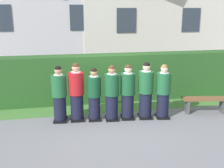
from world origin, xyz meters
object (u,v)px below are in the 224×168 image
object	(u,v)px
student_front_row_0	(59,95)
student_in_red_blazer	(77,93)
student_front_row_4	(128,93)
student_front_row_2	(94,96)
student_front_row_5	(146,92)
student_front_row_6	(163,93)
wooden_bench	(205,102)
student_front_row_3	(112,94)

from	to	relation	value
student_front_row_0	student_in_red_blazer	distance (m)	0.48
student_front_row_4	student_front_row_2	bearing A→B (deg)	175.33
student_front_row_4	student_front_row_5	xyz separation A→B (m)	(0.52, -0.04, 0.03)
student_front_row_6	student_front_row_0	bearing A→B (deg)	174.30
student_front_row_0	wooden_bench	world-z (taller)	student_front_row_0
student_front_row_2	student_front_row_3	xyz separation A→B (m)	(0.49, -0.08, 0.04)
student_front_row_0	student_front_row_2	xyz separation A→B (m)	(0.97, -0.08, -0.04)
student_front_row_6	wooden_bench	xyz separation A→B (m)	(1.42, 0.11, -0.41)
student_front_row_0	student_front_row_3	world-z (taller)	student_front_row_0
student_front_row_6	student_front_row_3	bearing A→B (deg)	174.85
student_front_row_0	student_front_row_3	xyz separation A→B (m)	(1.47, -0.16, -0.00)
student_front_row_0	student_in_red_blazer	world-z (taller)	student_in_red_blazer
wooden_bench	student_in_red_blazer	bearing A→B (deg)	177.29
student_front_row_0	student_in_red_blazer	bearing A→B (deg)	-0.56
student_front_row_2	student_front_row_6	distance (m)	2.00
wooden_bench	student_front_row_4	bearing A→B (deg)	179.38
student_in_red_blazer	student_front_row_6	bearing A→B (deg)	-6.69
student_front_row_2	student_front_row_4	bearing A→B (deg)	-4.67
student_front_row_3	student_front_row_4	world-z (taller)	student_front_row_3
student_front_row_4	student_front_row_0	bearing A→B (deg)	175.19
student_in_red_blazer	student_front_row_5	size ratio (longest dim) A/B	1.01
student_front_row_0	student_front_row_5	xyz separation A→B (m)	(2.46, -0.21, 0.02)
student_front_row_0	student_front_row_5	size ratio (longest dim) A/B	0.97
student_front_row_5	student_front_row_0	bearing A→B (deg)	175.18
student_front_row_0	wooden_bench	bearing A→B (deg)	-2.48
student_front_row_3	student_front_row_4	xyz separation A→B (m)	(0.47, -0.00, -0.00)
student_front_row_5	student_in_red_blazer	bearing A→B (deg)	174.15
student_front_row_5	student_front_row_6	size ratio (longest dim) A/B	1.04
student_front_row_0	student_front_row_5	distance (m)	2.47
student_front_row_4	student_front_row_5	distance (m)	0.53
student_front_row_2	student_front_row_4	xyz separation A→B (m)	(0.96, -0.08, 0.04)
student_front_row_4	student_front_row_6	size ratio (longest dim) A/B	1.00
student_front_row_3	student_front_row_6	world-z (taller)	student_front_row_3
student_front_row_5	student_front_row_2	bearing A→B (deg)	175.27
student_front_row_0	student_front_row_4	xyz separation A→B (m)	(1.93, -0.16, -0.00)
wooden_bench	student_front_row_3	bearing A→B (deg)	179.44
student_front_row_0	student_front_row_4	bearing A→B (deg)	-4.81
student_front_row_4	student_front_row_6	distance (m)	1.03
student_front_row_2	student_front_row_5	distance (m)	1.49
student_front_row_0	wooden_bench	size ratio (longest dim) A/B	1.11
student_front_row_0	student_front_row_5	world-z (taller)	student_front_row_5
student_front_row_2	student_in_red_blazer	bearing A→B (deg)	170.82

